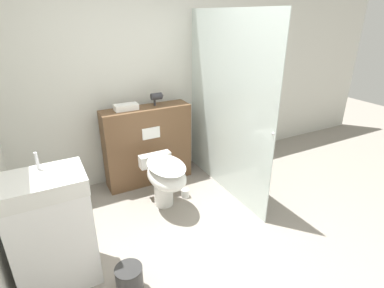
% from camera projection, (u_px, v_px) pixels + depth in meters
% --- Properties ---
extents(ground_plane, '(12.00, 12.00, 0.00)m').
position_uv_depth(ground_plane, '(226.00, 259.00, 2.67)').
color(ground_plane, gray).
extents(wall_back, '(8.00, 0.06, 2.50)m').
position_uv_depth(wall_back, '(145.00, 81.00, 3.71)').
color(wall_back, silver).
rests_on(wall_back, ground_plane).
extents(partition_panel, '(1.08, 0.30, 0.99)m').
position_uv_depth(partition_panel, '(148.00, 145.00, 3.76)').
color(partition_panel, brown).
rests_on(partition_panel, ground_plane).
extents(shower_glass, '(0.04, 1.63, 2.07)m').
position_uv_depth(shower_glass, '(226.00, 108.00, 3.39)').
color(shower_glass, silver).
rests_on(shower_glass, ground_plane).
extents(toilet, '(0.38, 0.68, 0.56)m').
position_uv_depth(toilet, '(165.00, 177.00, 3.26)').
color(toilet, white).
rests_on(toilet, ground_plane).
extents(sink_vanity, '(0.59, 0.42, 1.11)m').
position_uv_depth(sink_vanity, '(53.00, 231.00, 2.29)').
color(sink_vanity, white).
rests_on(sink_vanity, ground_plane).
extents(hair_drier, '(0.16, 0.08, 0.15)m').
position_uv_depth(hair_drier, '(157.00, 97.00, 3.61)').
color(hair_drier, '#2D2D33').
rests_on(hair_drier, partition_panel).
extents(folded_towel, '(0.27, 0.14, 0.07)m').
position_uv_depth(folded_towel, '(126.00, 107.00, 3.46)').
color(folded_towel, white).
rests_on(folded_towel, partition_panel).
extents(spare_toilet_roll, '(0.09, 0.09, 0.10)m').
position_uv_depth(spare_toilet_roll, '(185.00, 193.00, 3.57)').
color(spare_toilet_roll, white).
rests_on(spare_toilet_roll, ground_plane).
extents(waste_bin, '(0.21, 0.21, 0.24)m').
position_uv_depth(waste_bin, '(130.00, 280.00, 2.32)').
color(waste_bin, '#2D2D2D').
rests_on(waste_bin, ground_plane).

